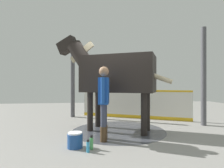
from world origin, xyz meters
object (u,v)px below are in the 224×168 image
bottle_shampoo (88,147)px  bottle_spray (91,143)px  wash_bucket (75,140)px  horse (114,74)px  handler (104,98)px

bottle_shampoo → bottle_spray: size_ratio=0.87×
bottle_shampoo → wash_bucket: bearing=131.8°
horse → bottle_shampoo: (-0.71, -1.59, -1.46)m
bottle_spray → bottle_shampoo: bearing=-112.7°
horse → bottle_spray: size_ratio=11.32×
horse → handler: (-0.36, -0.88, -0.60)m
horse → bottle_spray: 2.13m
bottle_shampoo → bottle_spray: bearing=67.3°
handler → bottle_spray: size_ratio=6.10×
bottle_shampoo → handler: bearing=63.6°
bottle_spray → horse: bearing=65.8°
horse → bottle_shampoo: bearing=91.7°
handler → wash_bucket: (-0.61, -0.43, -0.81)m
wash_bucket → bottle_spray: (0.33, -0.13, -0.03)m
wash_bucket → handler: bearing=34.7°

